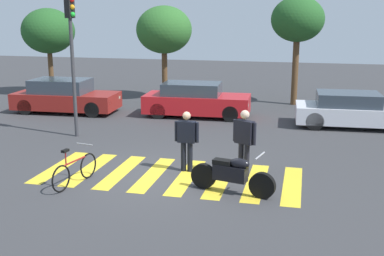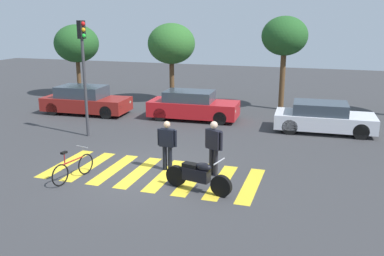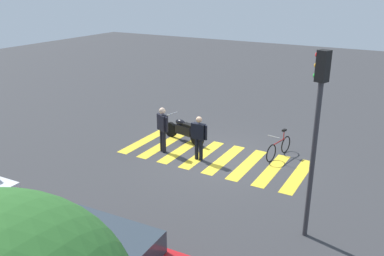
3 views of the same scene
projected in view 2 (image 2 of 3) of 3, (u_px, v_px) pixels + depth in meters
name	position (u px, v px, depth m)	size (l,w,h in m)	color
ground_plane	(152.00, 174.00, 13.30)	(60.00, 60.00, 0.00)	#38383A
police_motorcycle	(198.00, 176.00, 11.88)	(2.07, 0.77, 1.03)	black
leaning_bicycle	(73.00, 168.00, 12.72)	(0.49, 1.72, 0.99)	black
officer_on_foot	(214.00, 144.00, 12.94)	(0.63, 0.40, 1.74)	black
officer_by_motorcycle	(167.00, 143.00, 13.37)	(0.66, 0.22, 1.63)	black
crosswalk_stripes	(152.00, 174.00, 13.29)	(6.75, 2.82, 0.01)	yellow
car_maroon_wagon	(85.00, 101.00, 21.32)	(4.41, 1.95, 1.41)	black
car_red_convertible	(193.00, 106.00, 20.12)	(4.31, 1.85, 1.37)	black
car_white_van	(323.00, 118.00, 17.94)	(4.20, 1.96, 1.28)	black
traffic_light_pole	(84.00, 61.00, 16.67)	(0.36, 0.31, 4.66)	#38383D
street_tree_near	(77.00, 44.00, 25.19)	(2.64, 2.64, 4.34)	brown
street_tree_mid	(171.00, 44.00, 23.39)	(2.64, 2.64, 4.45)	brown
street_tree_far	(285.00, 37.00, 21.46)	(2.35, 2.35, 4.84)	brown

